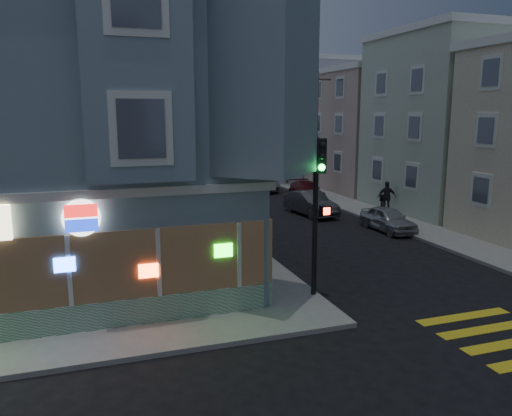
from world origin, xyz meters
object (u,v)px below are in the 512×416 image
utility_pole (316,131)px  parked_car_d (256,181)px  pedestrian_b (387,197)px  parked_car_c (307,191)px  fire_hydrant (379,213)px  pedestrian_a (381,208)px  parked_car_b (310,203)px  street_tree_far (257,135)px  street_tree_near (287,139)px  traffic_signal (318,191)px  parked_car_a (388,219)px

utility_pole → parked_car_d: 6.51m
pedestrian_b → parked_car_c: 7.12m
parked_car_c → fire_hydrant: size_ratio=5.40×
pedestrian_a → parked_car_b: (-2.70, 3.56, -0.21)m
street_tree_far → street_tree_near: bearing=-90.0°
fire_hydrant → pedestrian_a: bearing=-90.0°
utility_pole → pedestrian_b: utility_pole is taller
parked_car_b → traffic_signal: (-5.78, -12.97, 2.98)m
parked_car_b → traffic_signal: 14.50m
parked_car_b → fire_hydrant: bearing=-58.7°
parked_car_c → parked_car_d: bearing=118.9°
pedestrian_b → parked_car_b: pedestrian_b is taller
street_tree_far → parked_car_c: size_ratio=1.21×
fire_hydrant → parked_car_a: bearing=-108.6°
parked_car_c → utility_pole: bearing=54.2°
parked_car_d → street_tree_far: bearing=66.9°
parked_car_b → fire_hydrant: size_ratio=5.40×
pedestrian_b → parked_car_a: pedestrian_b is taller
street_tree_near → pedestrian_a: street_tree_near is taller
pedestrian_b → parked_car_c: size_ratio=0.44×
parked_car_a → parked_car_d: 15.74m
street_tree_far → parked_car_c: bearing=-95.6°
parked_car_b → pedestrian_b: bearing=-26.1°
parked_car_b → parked_car_c: (2.10, 5.20, -0.09)m
parked_car_b → traffic_signal: traffic_signal is taller
pedestrian_b → traffic_signal: size_ratio=0.37×
pedestrian_b → traffic_signal: bearing=68.6°
street_tree_near → street_tree_far: same height
street_tree_far → parked_car_a: bearing=-93.3°
parked_car_a → traffic_signal: traffic_signal is taller
parked_car_d → traffic_signal: bearing=-107.6°
utility_pole → parked_car_b: utility_pole is taller
utility_pole → street_tree_near: bearing=88.1°
parked_car_a → traffic_signal: bearing=-136.2°
utility_pole → fire_hydrant: size_ratio=11.14×
pedestrian_a → pedestrian_b: size_ratio=0.81×
pedestrian_b → traffic_signal: traffic_signal is taller
street_tree_far → parked_car_c: 15.83m
pedestrian_a → parked_car_c: 8.78m
parked_car_b → fire_hydrant: 4.36m
parked_car_b → fire_hydrant: parked_car_b is taller
utility_pole → street_tree_near: 6.06m
street_tree_far → pedestrian_a: bearing=-92.1°
parked_car_b → parked_car_c: bearing=61.0°
utility_pole → pedestrian_b: size_ratio=4.68×
street_tree_far → parked_car_b: bearing=-99.9°
traffic_signal → pedestrian_b: bearing=44.2°
street_tree_near → parked_car_b: (-3.60, -12.61, -3.22)m
street_tree_near → parked_car_a: street_tree_near is taller
parked_car_d → fire_hydrant: parked_car_d is taller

